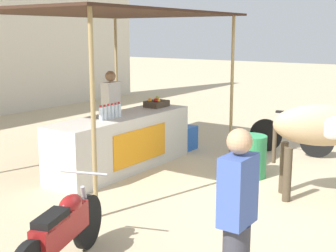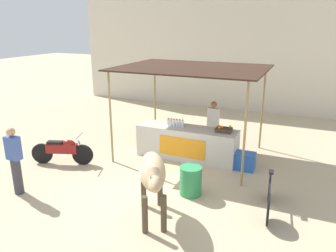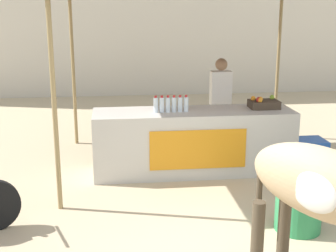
{
  "view_description": "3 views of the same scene",
  "coord_description": "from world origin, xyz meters",
  "px_view_note": "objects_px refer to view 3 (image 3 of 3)",
  "views": [
    {
      "loc": [
        -6.07,
        -2.96,
        2.36
      ],
      "look_at": [
        -0.29,
        1.03,
        0.95
      ],
      "focal_mm": 50.0,
      "sensor_mm": 36.0,
      "label": 1
    },
    {
      "loc": [
        3.18,
        -6.45,
        3.89
      ],
      "look_at": [
        -0.32,
        1.53,
        1.17
      ],
      "focal_mm": 35.0,
      "sensor_mm": 36.0,
      "label": 2
    },
    {
      "loc": [
        -1.17,
        -4.52,
        2.5
      ],
      "look_at": [
        -0.48,
        1.41,
        0.94
      ],
      "focal_mm": 50.0,
      "sensor_mm": 36.0,
      "label": 3
    }
  ],
  "objects_px": {
    "fruit_crate": "(263,104)",
    "cow": "(327,190)",
    "water_barrel": "(299,201)",
    "vendor_behind_counter": "(220,106)",
    "cooler_box": "(305,154)",
    "stall_counter": "(193,142)"
  },
  "relations": [
    {
      "from": "water_barrel",
      "to": "cow",
      "type": "bearing_deg",
      "value": -104.73
    },
    {
      "from": "cow",
      "to": "cooler_box",
      "type": "bearing_deg",
      "value": 69.37
    },
    {
      "from": "fruit_crate",
      "to": "cooler_box",
      "type": "height_order",
      "value": "fruit_crate"
    },
    {
      "from": "vendor_behind_counter",
      "to": "cow",
      "type": "bearing_deg",
      "value": -90.83
    },
    {
      "from": "stall_counter",
      "to": "fruit_crate",
      "type": "height_order",
      "value": "fruit_crate"
    },
    {
      "from": "stall_counter",
      "to": "water_barrel",
      "type": "height_order",
      "value": "stall_counter"
    },
    {
      "from": "fruit_crate",
      "to": "water_barrel",
      "type": "xyz_separation_m",
      "value": [
        -0.22,
        -2.08,
        -0.68
      ]
    },
    {
      "from": "cow",
      "to": "water_barrel",
      "type": "bearing_deg",
      "value": 75.27
    },
    {
      "from": "stall_counter",
      "to": "water_barrel",
      "type": "distance_m",
      "value": 2.21
    },
    {
      "from": "fruit_crate",
      "to": "cow",
      "type": "height_order",
      "value": "cow"
    },
    {
      "from": "vendor_behind_counter",
      "to": "stall_counter",
      "type": "bearing_deg",
      "value": -127.45
    },
    {
      "from": "cooler_box",
      "to": "fruit_crate",
      "type": "bearing_deg",
      "value": 167.4
    },
    {
      "from": "cooler_box",
      "to": "water_barrel",
      "type": "xyz_separation_m",
      "value": [
        -0.88,
        -1.93,
        0.11
      ]
    },
    {
      "from": "vendor_behind_counter",
      "to": "water_barrel",
      "type": "height_order",
      "value": "vendor_behind_counter"
    },
    {
      "from": "stall_counter",
      "to": "cooler_box",
      "type": "distance_m",
      "value": 1.76
    },
    {
      "from": "stall_counter",
      "to": "fruit_crate",
      "type": "distance_m",
      "value": 1.22
    },
    {
      "from": "water_barrel",
      "to": "cow",
      "type": "distance_m",
      "value": 1.52
    },
    {
      "from": "vendor_behind_counter",
      "to": "cow",
      "type": "distance_m",
      "value": 4.11
    },
    {
      "from": "cooler_box",
      "to": "cow",
      "type": "relative_size",
      "value": 0.34
    },
    {
      "from": "fruit_crate",
      "to": "vendor_behind_counter",
      "type": "xyz_separation_m",
      "value": [
        -0.51,
        0.7,
        -0.18
      ]
    },
    {
      "from": "fruit_crate",
      "to": "vendor_behind_counter",
      "type": "distance_m",
      "value": 0.89
    },
    {
      "from": "cow",
      "to": "vendor_behind_counter",
      "type": "bearing_deg",
      "value": 89.17
    }
  ]
}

